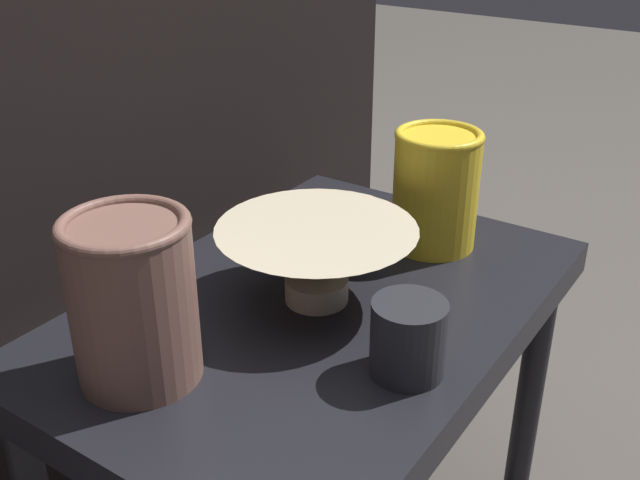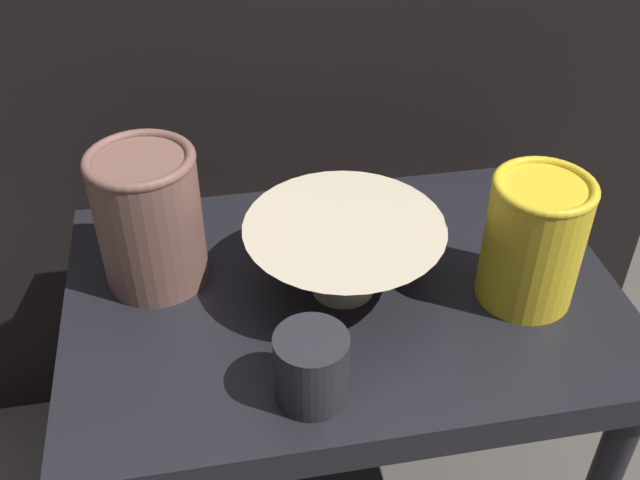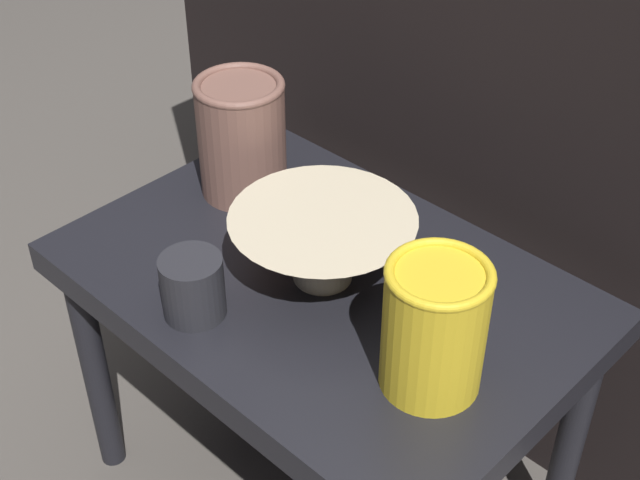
{
  "view_description": "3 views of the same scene",
  "coord_description": "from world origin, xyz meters",
  "views": [
    {
      "loc": [
        -0.59,
        -0.4,
        0.84
      ],
      "look_at": [
        -0.0,
        -0.0,
        0.49
      ],
      "focal_mm": 42.0,
      "sensor_mm": 36.0,
      "label": 1
    },
    {
      "loc": [
        -0.14,
        -0.62,
        0.97
      ],
      "look_at": [
        -0.02,
        0.02,
        0.47
      ],
      "focal_mm": 42.0,
      "sensor_mm": 36.0,
      "label": 2
    },
    {
      "loc": [
        0.56,
        -0.59,
        1.09
      ],
      "look_at": [
        0.01,
        -0.01,
        0.48
      ],
      "focal_mm": 50.0,
      "sensor_mm": 36.0,
      "label": 3
    }
  ],
  "objects": [
    {
      "name": "table",
      "position": [
        0.0,
        0.0,
        0.36
      ],
      "size": [
        0.62,
        0.42,
        0.41
      ],
      "color": "black",
      "rests_on": "ground_plane"
    },
    {
      "name": "couch_backdrop",
      "position": [
        0.0,
        0.51,
        0.4
      ],
      "size": [
        1.13,
        0.5,
        0.8
      ],
      "color": "black",
      "rests_on": "ground_plane"
    },
    {
      "name": "bowl",
      "position": [
        -0.0,
        -0.0,
        0.47
      ],
      "size": [
        0.22,
        0.22,
        0.09
      ],
      "color": "#C1B293",
      "rests_on": "table"
    },
    {
      "name": "vase_textured_left",
      "position": [
        -0.2,
        0.06,
        0.5
      ],
      "size": [
        0.12,
        0.12,
        0.16
      ],
      "color": "brown",
      "rests_on": "table"
    },
    {
      "name": "vase_colorful_right",
      "position": [
        0.2,
        -0.04,
        0.49
      ],
      "size": [
        0.11,
        0.11,
        0.15
      ],
      "color": "gold",
      "rests_on": "table"
    },
    {
      "name": "cup",
      "position": [
        -0.06,
        -0.14,
        0.45
      ],
      "size": [
        0.07,
        0.07,
        0.08
      ],
      "color": "#232328",
      "rests_on": "table"
    }
  ]
}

